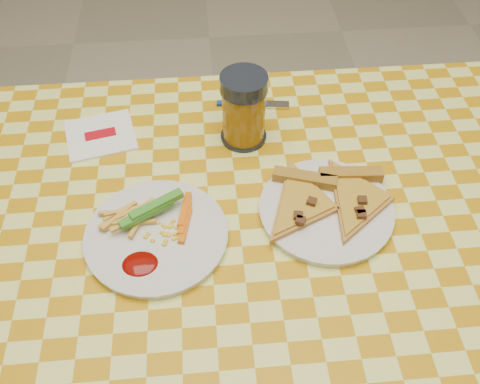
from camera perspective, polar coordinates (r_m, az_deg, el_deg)
The scene contains 8 objects.
table at distance 0.98m, azimuth 0.01°, elevation -6.66°, with size 1.28×0.88×0.76m.
plate_left at distance 0.92m, azimuth -8.88°, elevation -4.72°, with size 0.24×0.24×0.01m, color silver.
plate_right at distance 0.95m, azimuth 9.15°, elevation -2.00°, with size 0.23×0.23×0.01m, color silver.
fries_veggies at distance 0.91m, azimuth -9.52°, elevation -3.36°, with size 0.18×0.16×0.04m.
pizza_slices at distance 0.95m, azimuth 9.32°, elevation -0.64°, with size 0.28×0.25×0.02m.
drink_glass at distance 1.03m, azimuth 0.40°, elevation 8.81°, with size 0.09×0.09×0.15m.
napkin at distance 1.11m, azimuth -14.65°, elevation 5.88°, with size 0.16×0.15×0.01m.
fork at distance 1.15m, azimuth 1.49°, elevation 9.37°, with size 0.15×0.04×0.01m.
Camera 1 is at (-0.05, -0.55, 1.49)m, focal length 40.00 mm.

